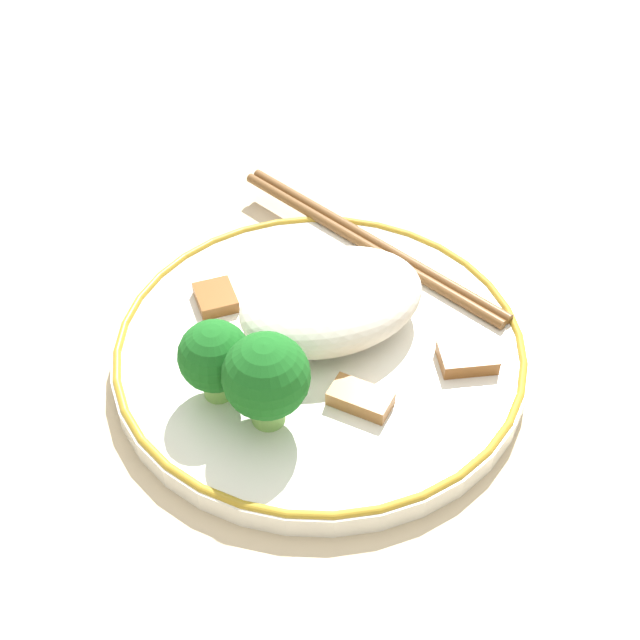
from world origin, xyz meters
The scene contains 10 objects.
ground_plane centered at (0.00, 0.00, 0.00)m, with size 3.00×3.00×0.00m, color #C6B28E.
plate centered at (0.00, 0.00, 0.01)m, with size 0.25×0.25×0.02m.
rice_mound centered at (0.01, 0.01, 0.03)m, with size 0.11×0.08×0.04m.
broccoli_back_left centered at (-0.07, -0.01, 0.04)m, with size 0.04×0.04×0.05m.
broccoli_back_center centered at (-0.05, -0.04, 0.05)m, with size 0.05×0.05×0.06m.
meat_near_front centered at (0.00, 0.05, 0.02)m, with size 0.04×0.04×0.01m.
meat_near_left centered at (-0.04, 0.06, 0.02)m, with size 0.03×0.03×0.01m.
meat_near_right centered at (0.00, -0.05, 0.02)m, with size 0.04×0.04×0.01m.
meat_near_back centered at (0.07, -0.05, 0.02)m, with size 0.04×0.03×0.01m.
chopsticks centered at (0.07, 0.07, 0.02)m, with size 0.09×0.21×0.01m.
Camera 1 is at (-0.16, -0.33, 0.40)m, focal length 50.00 mm.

